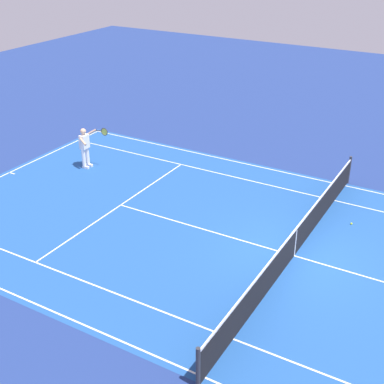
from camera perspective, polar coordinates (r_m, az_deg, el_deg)
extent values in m
plane|color=navy|center=(16.15, 10.89, -6.75)|extent=(60.00, 60.00, 0.00)
cube|color=#1E4C93|center=(16.15, 10.89, -6.74)|extent=(24.20, 11.40, 0.00)
cube|color=white|center=(22.31, -19.03, 2.00)|extent=(0.05, 11.00, 0.01)
cube|color=white|center=(20.82, 16.13, 0.66)|extent=(23.80, 0.05, 0.01)
cube|color=white|center=(12.18, 1.37, -19.31)|extent=(23.80, 0.05, 0.01)
cube|color=white|center=(19.60, 15.05, -0.88)|extent=(23.80, 0.05, 0.01)
cube|color=white|center=(13.08, 4.42, -15.47)|extent=(23.80, 0.05, 0.01)
cube|color=white|center=(18.79, -7.68, -1.39)|extent=(0.05, 8.22, 0.01)
cube|color=white|center=(16.15, 10.89, -6.73)|extent=(12.80, 0.05, 0.01)
cube|color=white|center=(22.20, -18.77, 1.92)|extent=(0.30, 0.05, 0.01)
cylinder|color=#2D2D33|center=(20.87, 16.53, 2.29)|extent=(0.10, 0.10, 1.08)
cylinder|color=#2D2D33|center=(11.61, 0.65, -18.39)|extent=(0.10, 0.10, 1.08)
cube|color=black|center=(15.92, 11.03, -5.42)|extent=(0.02, 11.60, 0.88)
cube|color=white|center=(15.66, 11.19, -3.84)|extent=(0.04, 11.60, 0.06)
cube|color=white|center=(15.92, 11.03, -5.42)|extent=(0.04, 0.06, 0.88)
cylinder|color=white|center=(21.77, -11.56, 3.64)|extent=(0.15, 0.15, 0.74)
cube|color=white|center=(21.89, -11.35, 2.63)|extent=(0.28, 0.12, 0.09)
cylinder|color=white|center=(21.94, -11.17, 3.86)|extent=(0.15, 0.15, 0.74)
cube|color=white|center=(22.06, -10.96, 2.86)|extent=(0.28, 0.12, 0.09)
cube|color=white|center=(21.62, -11.52, 5.33)|extent=(0.25, 0.39, 0.56)
sphere|color=#DBAA84|center=(21.47, -11.62, 6.41)|extent=(0.23, 0.23, 0.23)
cylinder|color=#DBAA84|center=(21.26, -11.66, 5.34)|extent=(0.42, 0.21, 0.26)
cylinder|color=#DBAA84|center=(21.59, -10.77, 6.32)|extent=(0.42, 0.23, 0.30)
cylinder|color=#232326|center=(21.41, -10.03, 6.52)|extent=(0.28, 0.04, 0.04)
torus|color=#232326|center=(21.24, -9.41, 6.41)|extent=(0.31, 0.03, 0.31)
cylinder|color=#C6D84C|center=(21.24, -9.41, 6.41)|extent=(0.27, 0.01, 0.27)
sphere|color=#CCE01E|center=(18.19, 16.77, -3.27)|extent=(0.07, 0.07, 0.07)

